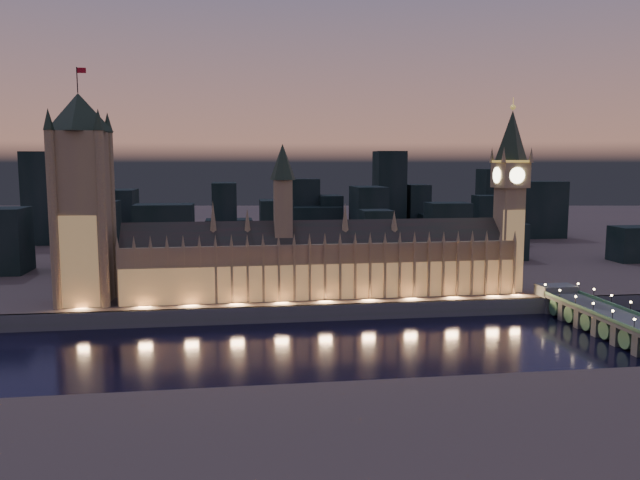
{
  "coord_description": "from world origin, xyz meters",
  "views": [
    {
      "loc": [
        -38.23,
        -252.41,
        76.62
      ],
      "look_at": [
        5.0,
        55.0,
        38.0
      ],
      "focal_mm": 35.0,
      "sensor_mm": 36.0,
      "label": 1
    }
  ],
  "objects": [
    {
      "name": "ground_plane",
      "position": [
        0.0,
        0.0,
        0.0
      ],
      "size": [
        2000.0,
        2000.0,
        0.0
      ],
      "primitive_type": "plane",
      "color": "black",
      "rests_on": "ground"
    },
    {
      "name": "palace_of_westminster",
      "position": [
        6.12,
        61.74,
        26.37
      ],
      "size": [
        202.0,
        22.52,
        78.0
      ],
      "color": "#876E5A",
      "rests_on": "north_bank"
    },
    {
      "name": "elizabeth_tower",
      "position": [
        108.0,
        61.92,
        64.93
      ],
      "size": [
        18.0,
        18.0,
        102.36
      ],
      "color": "#876E5A",
      "rests_on": "north_bank"
    },
    {
      "name": "city_backdrop",
      "position": [
        29.45,
        247.72,
        30.86
      ],
      "size": [
        473.45,
        215.63,
        78.86
      ],
      "color": "black",
      "rests_on": "north_bank"
    },
    {
      "name": "victoria_tower",
      "position": [
        -110.0,
        61.92,
        64.1
      ],
      "size": [
        31.68,
        31.68,
        113.39
      ],
      "color": "#876E5A",
      "rests_on": "north_bank"
    },
    {
      "name": "north_bank",
      "position": [
        0.0,
        520.0,
        4.0
      ],
      "size": [
        2000.0,
        960.0,
        8.0
      ],
      "primitive_type": "cube",
      "color": "#423B39",
      "rests_on": "ground"
    },
    {
      "name": "westminster_bridge",
      "position": [
        127.62,
        -3.45,
        5.99
      ],
      "size": [
        18.9,
        113.0,
        15.9
      ],
      "color": "#49554B",
      "rests_on": "ground"
    },
    {
      "name": "embankment_wall",
      "position": [
        0.0,
        41.0,
        4.0
      ],
      "size": [
        2000.0,
        2.5,
        8.0
      ],
      "primitive_type": "cube",
      "color": "#49554B",
      "rests_on": "ground"
    }
  ]
}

